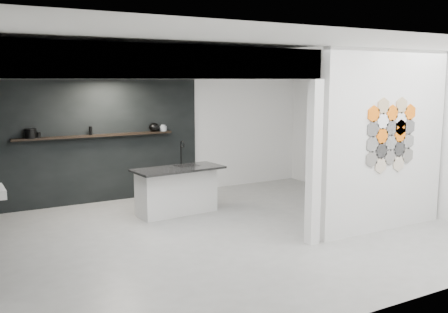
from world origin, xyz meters
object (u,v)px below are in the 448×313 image
(kettle, at_px, (154,127))
(glass_vase, at_px, (163,128))
(glass_bowl, at_px, (163,128))
(utensil_cup, at_px, (38,135))
(partition_panel, at_px, (385,141))
(bottle_dark, at_px, (91,131))
(kitchen_island, at_px, (177,190))
(stockpot, at_px, (30,133))

(kettle, relative_size, glass_vase, 1.61)
(glass_bowl, relative_size, utensil_cup, 1.41)
(partition_panel, xyz_separation_m, glass_bowl, (-2.08, 3.87, -0.03))
(bottle_dark, bearing_deg, glass_bowl, 0.00)
(kitchen_island, bearing_deg, utensil_cup, 140.32)
(glass_bowl, height_order, glass_vase, glass_vase)
(glass_vase, height_order, bottle_dark, bottle_dark)
(glass_vase, bearing_deg, utensil_cup, 180.00)
(stockpot, xyz_separation_m, kettle, (2.32, 0.00, 0.00))
(kitchen_island, xyz_separation_m, kettle, (0.16, 1.42, 0.98))
(partition_panel, bearing_deg, utensil_cup, 139.10)
(partition_panel, distance_m, kettle, 4.48)
(stockpot, relative_size, kettle, 1.00)
(partition_panel, bearing_deg, stockpot, 139.91)
(utensil_cup, bearing_deg, kettle, 0.00)
(stockpot, bearing_deg, partition_panel, -40.09)
(kettle, bearing_deg, partition_panel, -40.32)
(bottle_dark, height_order, utensil_cup, bottle_dark)
(kitchen_island, distance_m, stockpot, 2.76)
(glass_bowl, bearing_deg, glass_vase, 0.00)
(kettle, distance_m, bottle_dark, 1.26)
(stockpot, distance_m, glass_vase, 2.52)
(partition_panel, relative_size, glass_vase, 22.06)
(glass_vase, distance_m, bottle_dark, 1.46)
(kitchen_island, distance_m, bottle_dark, 2.04)
(kettle, distance_m, glass_vase, 0.20)
(partition_panel, distance_m, bottle_dark, 5.23)
(kettle, bearing_deg, glass_bowl, 19.26)
(stockpot, xyz_separation_m, utensil_cup, (0.13, 0.00, -0.03))
(kettle, bearing_deg, bottle_dark, -160.74)
(kitchen_island, relative_size, glass_bowl, 11.32)
(partition_panel, relative_size, glass_bowl, 19.56)
(glass_vase, bearing_deg, glass_bowl, 0.00)
(kitchen_island, distance_m, kettle, 1.73)
(glass_bowl, bearing_deg, stockpot, 180.00)
(stockpot, bearing_deg, bottle_dark, 0.00)
(partition_panel, distance_m, glass_bowl, 4.39)
(stockpot, bearing_deg, utensil_cup, 0.00)
(stockpot, height_order, kettle, kettle)
(kettle, bearing_deg, glass_vase, 19.26)
(glass_bowl, distance_m, utensil_cup, 2.39)
(glass_bowl, xyz_separation_m, bottle_dark, (-1.46, 0.00, 0.03))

